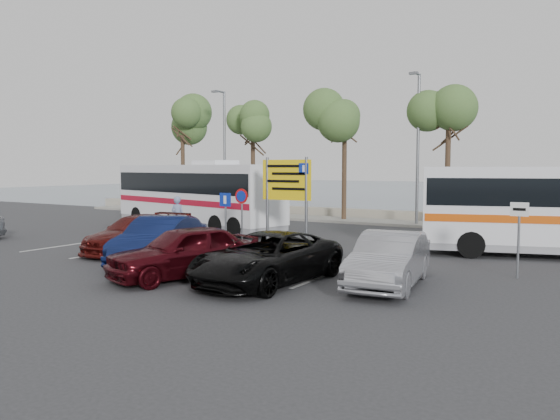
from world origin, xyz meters
The scene contains 22 objects.
ground centered at (0.00, 0.00, 0.00)m, with size 120.00×120.00×0.00m, color #2E2E31.
kerb_strip centered at (0.00, 14.00, 0.07)m, with size 44.00×2.40×0.15m, color gray.
seawall centered at (0.00, 16.00, 0.30)m, with size 48.00×0.80×0.60m, color #A49983.
sea centered at (0.00, 60.00, 0.01)m, with size 140.00×140.00×0.00m, color #3E4D64.
tree_far_left centered at (-14.00, 14.00, 6.33)m, with size 3.20×3.20×7.60m.
tree_left centered at (-8.00, 14.00, 6.00)m, with size 3.20×3.20×7.20m.
tree_mid centered at (-1.50, 14.00, 6.65)m, with size 3.20×3.20×8.00m.
tree_right centered at (4.50, 14.00, 6.17)m, with size 3.20×3.20×7.40m.
street_lamp_left centered at (-10.00, 13.52, 4.60)m, with size 0.45×1.15×8.01m.
street_lamp_right centered at (3.00, 13.52, 4.60)m, with size 0.45×1.15×8.01m.
direction_sign centered at (1.00, 3.20, 2.43)m, with size 2.20×0.12×3.60m.
sign_no_stop centered at (-0.60, 2.38, 1.58)m, with size 0.60×0.08×2.35m.
sign_parking centered at (-0.20, 0.79, 1.47)m, with size 0.50×0.07×2.25m.
sign_taxi centered at (9.80, 1.49, 1.42)m, with size 0.50×0.07×2.20m.
lane_markings centered at (-1.14, -1.00, 0.00)m, with size 12.02×4.20×0.01m, color silver, non-canonical shape.
coach_bus_left centered at (-6.50, 6.50, 1.64)m, with size 11.62×5.09×3.55m.
car_blue centered at (-0.81, -2.03, 0.77)m, with size 1.63×4.69×1.54m, color #0F1946.
car_maroon centered at (-3.21, -0.75, 0.69)m, with size 1.94×4.77×1.38m, color #51100D.
car_red centered at (1.59, -3.50, 0.77)m, with size 1.81×4.51×1.54m, color #41090F.
suv_black centered at (3.99, -2.82, 0.70)m, with size 2.33×5.06×1.41m, color black.
car_silver_b centered at (7.01, -1.46, 0.72)m, with size 1.53×4.40×1.45m, color #9B9BA1.
pedestrian_near centered at (-4.88, 3.35, 0.94)m, with size 0.69×0.45×1.89m, color #7D8EB5.
Camera 1 is at (12.10, -15.34, 3.20)m, focal length 35.00 mm.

